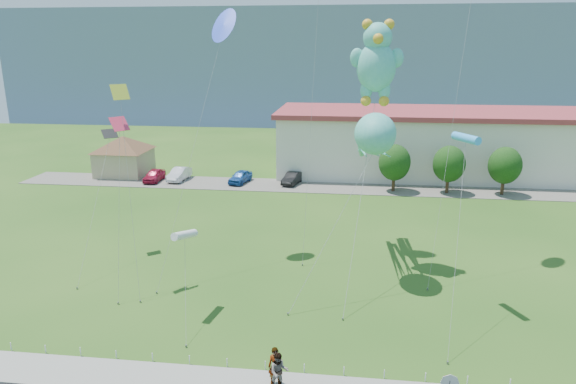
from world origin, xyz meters
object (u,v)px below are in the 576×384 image
Objects in this scene: parked_car_silver at (179,174)px; octopus_kite at (374,142)px; pedestrian_right at (279,372)px; warehouse at (516,144)px; parked_car_red at (154,175)px; parked_car_blue at (240,177)px; teddy_bear_kite at (377,61)px; pavilion at (123,152)px; pedestrian_left at (275,366)px; parked_car_black at (292,178)px.

parked_car_silver is 33.89m from octopus_kite.
parked_car_silver is (-17.95, 38.79, -0.24)m from pedestrian_right.
warehouse is 14.14× the size of parked_car_red.
parked_car_blue is at bearing 122.30° from octopus_kite.
teddy_bear_kite is at bearing -39.22° from parked_car_silver.
pedestrian_left is at bearing -57.60° from pavilion.
parked_car_red is 17.06m from parked_car_black.
parked_car_silver is at bearing 103.21° from pedestrian_right.
parked_car_blue is at bearing -166.18° from warehouse.
teddy_bear_kite is at bearing -38.33° from pavilion.
parked_car_black is 27.56m from teddy_bear_kite.
parked_car_blue is at bearing -164.32° from parked_car_black.
parked_car_silver reaches higher than parked_car_blue.
pavilion is 48.00m from pedestrian_left.
parked_car_red is at bearing -168.69° from warehouse.
warehouse is at bearing 29.82° from parked_car_black.
warehouse is 37.51m from teddy_bear_kite.
pavilion is at bearing 141.67° from teddy_bear_kite.
octopus_kite reaches higher than warehouse.
teddy_bear_kite is (25.49, -21.20, 14.23)m from parked_car_red.
pedestrian_right is 43.25m from parked_car_red.
octopus_kite reaches higher than pedestrian_right.
parked_car_red is 0.24× the size of teddy_bear_kite.
warehouse is at bearing 11.16° from parked_car_red.
parked_car_silver is at bearing 133.60° from octopus_kite.
octopus_kite is (8.45, -23.64, 8.75)m from parked_car_black.
warehouse is at bearing 51.21° from pedestrian_right.
pavilion is 4.78× the size of pedestrian_right.
parked_car_black is (22.13, -2.17, -2.27)m from pavilion.
pavilion is 22.36m from parked_car_black.
pavilion is 0.15× the size of warehouse.
pavilion is 6.31m from parked_car_red.
parked_car_black is 26.58m from octopus_kite.
parked_car_blue is 29.01m from octopus_kite.
octopus_kite reaches higher than parked_car_blue.
parked_car_red is (-44.90, -8.98, -3.33)m from warehouse.
pavilion is 48.45m from pedestrian_right.
pedestrian_right is at bearing -70.92° from parked_car_black.
pedestrian_right is at bearing -62.91° from parked_car_blue.
octopus_kite reaches higher than pedestrian_left.
parked_car_blue is 0.31× the size of octopus_kite.
teddy_bear_kite is (30.59, -24.18, 12.00)m from pavilion.
pedestrian_right is 0.42× the size of parked_car_silver.
pedestrian_left reaches higher than parked_car_black.
octopus_kite is at bearing -42.00° from parked_car_red.
octopus_kite is (4.65, 15.07, 8.44)m from pedestrian_right.
teddy_bear_kite is (22.60, -22.10, 14.21)m from parked_car_silver.
parked_car_silver is 0.33× the size of octopus_kite.
octopus_kite is (14.79, -23.39, 8.70)m from parked_car_blue.
parked_car_black is at bearing 109.66° from octopus_kite.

